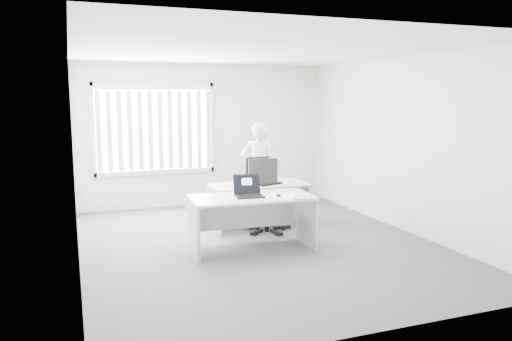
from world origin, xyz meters
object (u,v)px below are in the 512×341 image
object	(u,v)px
person	(259,169)
laptop	(249,186)
office_chair	(266,209)
desk_near	(252,211)
desk_far	(259,196)
monitor	(257,169)

from	to	relation	value
person	laptop	distance (m)	2.11
laptop	office_chair	bearing A→B (deg)	62.86
desk_near	person	world-z (taller)	person
office_chair	person	bearing A→B (deg)	80.36
desk_far	monitor	bearing A→B (deg)	73.32
desk_near	person	distance (m)	2.08
desk_near	desk_far	xyz separation A→B (m)	(0.55, 1.19, -0.04)
desk_far	monitor	size ratio (longest dim) A/B	3.86
desk_near	person	xyz separation A→B (m)	(0.81, 1.89, 0.29)
office_chair	person	size ratio (longest dim) A/B	0.68
monitor	office_chair	bearing A→B (deg)	-97.35
office_chair	laptop	bearing A→B (deg)	-118.70
laptop	monitor	distance (m)	1.63
person	monitor	bearing A→B (deg)	90.76
desk_far	laptop	size ratio (longest dim) A/B	4.20
desk_near	desk_far	world-z (taller)	desk_near
office_chair	laptop	size ratio (longest dim) A/B	3.01
person	monitor	distance (m)	0.48
desk_far	laptop	xyz separation A→B (m)	(-0.60, -1.23, 0.41)
desk_far	person	world-z (taller)	person
desk_far	person	xyz separation A→B (m)	(0.26, 0.69, 0.33)
desk_near	office_chair	distance (m)	1.09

